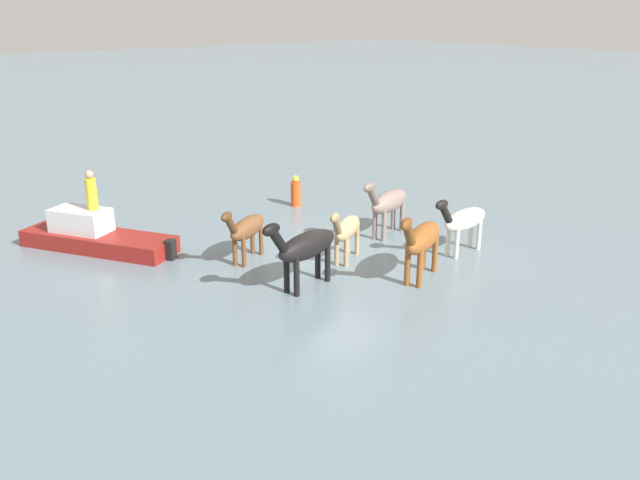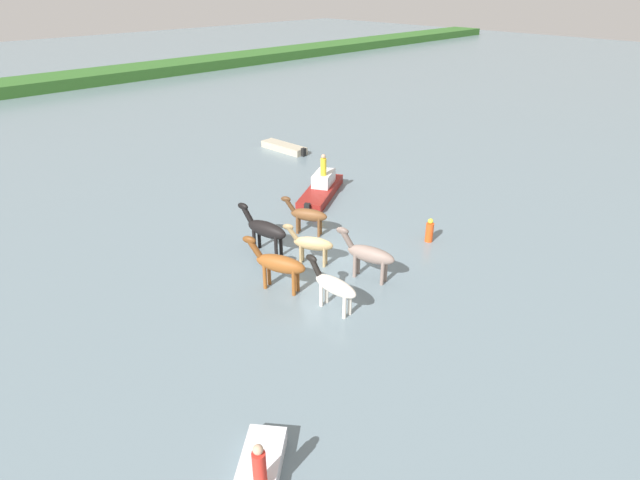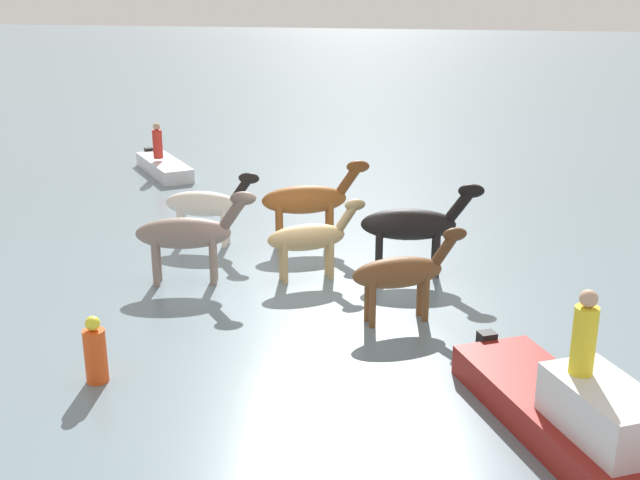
{
  "view_description": "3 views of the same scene",
  "coord_description": "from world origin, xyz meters",
  "views": [
    {
      "loc": [
        -13.29,
        11.84,
        6.88
      ],
      "look_at": [
        -0.18,
        0.88,
        0.8
      ],
      "focal_mm": 36.79,
      "sensor_mm": 36.0,
      "label": 1
    },
    {
      "loc": [
        -13.27,
        -13.88,
        10.93
      ],
      "look_at": [
        0.24,
        0.01,
        0.92
      ],
      "focal_mm": 28.82,
      "sensor_mm": 36.0,
      "label": 2
    },
    {
      "loc": [
        15.29,
        3.7,
        6.13
      ],
      "look_at": [
        -0.31,
        0.2,
        0.89
      ],
      "focal_mm": 44.02,
      "sensor_mm": 36.0,
      "label": 3
    }
  ],
  "objects": [
    {
      "name": "ground_plane",
      "position": [
        0.0,
        0.0,
        0.0
      ],
      "size": [
        198.81,
        198.81,
        0.0
      ],
      "primitive_type": "plane",
      "color": "slate"
    },
    {
      "name": "horse_pinto_flank",
      "position": [
        -0.28,
        -0.01,
        0.94
      ],
      "size": [
        1.39,
        2.08,
        1.71
      ],
      "rotation": [
        0.0,
        0.0,
        2.09
      ],
      "color": "tan",
      "rests_on": "ground_plane"
    },
    {
      "name": "person_watcher_seated",
      "position": [
        5.4,
        5.03,
        1.74
      ],
      "size": [
        0.32,
        0.32,
        1.19
      ],
      "color": "yellow",
      "rests_on": "boat_launch_far"
    },
    {
      "name": "boat_launch_far",
      "position": [
        5.3,
        5.11,
        0.32
      ],
      "size": [
        4.85,
        3.56,
        1.34
      ],
      "rotation": [
        0.0,
        0.0,
        0.52
      ],
      "color": "maroon",
      "rests_on": "ground_plane"
    },
    {
      "name": "horse_chestnut_trailing",
      "position": [
        1.52,
        2.18,
        0.97
      ],
      "size": [
        1.39,
        2.17,
        1.77
      ],
      "rotation": [
        0.0,
        0.0,
        2.06
      ],
      "color": "brown",
      "rests_on": "ground_plane"
    },
    {
      "name": "horse_dun_straggler",
      "position": [
        0.51,
        -2.48,
        1.1
      ],
      "size": [
        1.12,
        2.58,
        2.0
      ],
      "rotation": [
        0.0,
        0.0,
        1.85
      ],
      "color": "gray",
      "rests_on": "ground_plane"
    },
    {
      "name": "horse_lead",
      "position": [
        -2.57,
        -0.6,
        1.14
      ],
      "size": [
        1.41,
        2.6,
        2.07
      ],
      "rotation": [
        0.0,
        0.0,
        1.96
      ],
      "color": "brown",
      "rests_on": "ground_plane"
    },
    {
      "name": "boat_dinghy_port",
      "position": [
        9.22,
        12.81,
        0.16
      ],
      "size": [
        1.23,
        3.86,
        0.71
      ],
      "rotation": [
        0.0,
        0.0,
        1.63
      ],
      "color": "#B7AD93",
      "rests_on": "ground_plane"
    },
    {
      "name": "horse_rear_stallion",
      "position": [
        -2.03,
        -3.03,
        1.02
      ],
      "size": [
        0.65,
        2.39,
        1.86
      ],
      "rotation": [
        0.0,
        0.0,
        1.62
      ],
      "color": "silver",
      "rests_on": "ground_plane"
    },
    {
      "name": "horse_dark_mare",
      "position": [
        -1.04,
        2.11,
        1.14
      ],
      "size": [
        0.99,
        2.67,
        2.06
      ],
      "rotation": [
        0.0,
        0.0,
        1.76
      ],
      "color": "black",
      "rests_on": "ground_plane"
    },
    {
      "name": "buoy_channel_marker",
      "position": [
        5.0,
        -2.29,
        0.51
      ],
      "size": [
        0.36,
        0.36,
        1.14
      ],
      "color": "#E54C19",
      "rests_on": "ground_plane"
    },
    {
      "name": "person_helmsman_aft",
      "position": [
        -8.72,
        -7.24,
        1.1
      ],
      "size": [
        0.32,
        0.32,
        1.19
      ],
      "color": "red",
      "rests_on": "boat_tender_starboard"
    }
  ]
}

